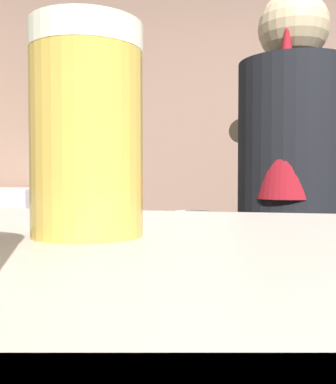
{
  "coord_description": "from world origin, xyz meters",
  "views": [
    {
      "loc": [
        -0.12,
        -1.27,
        1.09
      ],
      "look_at": [
        -0.24,
        -0.75,
        1.07
      ],
      "focal_mm": 41.63,
      "sensor_mm": 36.0,
      "label": 1
    }
  ],
  "objects_px": {
    "bottle_soy": "(296,152)",
    "mini_fridge": "(8,254)",
    "bottle_olive_oil": "(284,153)",
    "mixing_bowl": "(193,216)",
    "pint_glass_far": "(87,131)",
    "bartender": "(291,215)"
  },
  "relations": [
    {
      "from": "mixing_bowl",
      "to": "bottle_soy",
      "type": "bearing_deg",
      "value": 65.31
    },
    {
      "from": "mini_fridge",
      "to": "bottle_olive_oil",
      "type": "height_order",
      "value": "bottle_olive_oil"
    },
    {
      "from": "bartender",
      "to": "pint_glass_far",
      "type": "bearing_deg",
      "value": -175.53
    },
    {
      "from": "mixing_bowl",
      "to": "bottle_olive_oil",
      "type": "height_order",
      "value": "bottle_olive_oil"
    },
    {
      "from": "bottle_soy",
      "to": "mini_fridge",
      "type": "bearing_deg",
      "value": -177.6
    },
    {
      "from": "mini_fridge",
      "to": "bartender",
      "type": "xyz_separation_m",
      "value": [
        1.99,
        -1.56,
        0.47
      ]
    },
    {
      "from": "bartender",
      "to": "mixing_bowl",
      "type": "bearing_deg",
      "value": 51.21
    },
    {
      "from": "bottle_olive_oil",
      "to": "mini_fridge",
      "type": "bearing_deg",
      "value": -174.03
    },
    {
      "from": "bottle_olive_oil",
      "to": "mixing_bowl",
      "type": "bearing_deg",
      "value": -109.46
    },
    {
      "from": "pint_glass_far",
      "to": "bottle_soy",
      "type": "bearing_deg",
      "value": 83.8
    },
    {
      "from": "pint_glass_far",
      "to": "bottle_olive_oil",
      "type": "relative_size",
      "value": 0.62
    },
    {
      "from": "mini_fridge",
      "to": "bottle_soy",
      "type": "xyz_separation_m",
      "value": [
        2.11,
        0.09,
        0.75
      ]
    },
    {
      "from": "bottle_soy",
      "to": "mixing_bowl",
      "type": "bearing_deg",
      "value": -114.69
    },
    {
      "from": "mini_fridge",
      "to": "bottle_soy",
      "type": "distance_m",
      "value": 2.24
    },
    {
      "from": "mixing_bowl",
      "to": "bottle_olive_oil",
      "type": "bearing_deg",
      "value": 70.54
    },
    {
      "from": "mixing_bowl",
      "to": "bottle_soy",
      "type": "xyz_separation_m",
      "value": [
        0.52,
        1.13,
        0.34
      ]
    },
    {
      "from": "mini_fridge",
      "to": "pint_glass_far",
      "type": "distance_m",
      "value": 3.34
    },
    {
      "from": "bottle_soy",
      "to": "pint_glass_far",
      "type": "bearing_deg",
      "value": -96.2
    },
    {
      "from": "bottle_soy",
      "to": "bottle_olive_oil",
      "type": "relative_size",
      "value": 0.95
    },
    {
      "from": "mini_fridge",
      "to": "mixing_bowl",
      "type": "height_order",
      "value": "mini_fridge"
    },
    {
      "from": "pint_glass_far",
      "to": "bottle_olive_oil",
      "type": "bearing_deg",
      "value": 85.52
    },
    {
      "from": "mini_fridge",
      "to": "mixing_bowl",
      "type": "distance_m",
      "value": 1.94
    }
  ]
}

